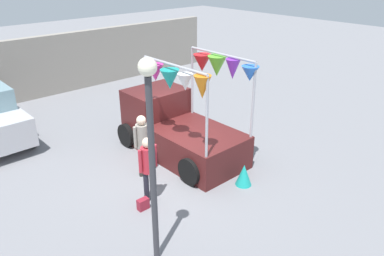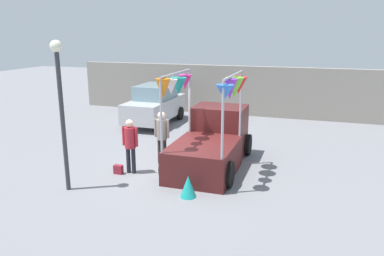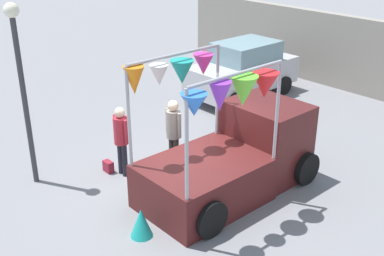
{
  "view_description": "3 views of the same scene",
  "coord_description": "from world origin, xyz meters",
  "px_view_note": "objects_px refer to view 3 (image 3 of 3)",
  "views": [
    {
      "loc": [
        -5.84,
        -7.28,
        5.53
      ],
      "look_at": [
        0.43,
        -0.37,
        1.33
      ],
      "focal_mm": 35.0,
      "sensor_mm": 36.0,
      "label": 1
    },
    {
      "loc": [
        3.95,
        -10.68,
        4.32
      ],
      "look_at": [
        0.39,
        0.11,
        1.39
      ],
      "focal_mm": 35.0,
      "sensor_mm": 36.0,
      "label": 2
    },
    {
      "loc": [
        7.37,
        -6.27,
        5.68
      ],
      "look_at": [
        0.18,
        0.12,
        1.46
      ],
      "focal_mm": 45.0,
      "sensor_mm": 36.0,
      "label": 3
    }
  ],
  "objects_px": {
    "person_customer": "(121,135)",
    "person_vendor": "(173,128)",
    "vendor_truck": "(237,151)",
    "handbag": "(108,166)",
    "parked_car": "(243,69)",
    "folded_kite_bundle_teal": "(141,223)",
    "street_lamp": "(20,72)"
  },
  "relations": [
    {
      "from": "person_vendor",
      "to": "parked_car",
      "type": "bearing_deg",
      "value": 116.08
    },
    {
      "from": "vendor_truck",
      "to": "person_vendor",
      "type": "distance_m",
      "value": 1.69
    },
    {
      "from": "parked_car",
      "to": "street_lamp",
      "type": "xyz_separation_m",
      "value": [
        0.83,
        -7.97,
        1.73
      ]
    },
    {
      "from": "parked_car",
      "to": "person_vendor",
      "type": "distance_m",
      "value": 5.75
    },
    {
      "from": "parked_car",
      "to": "person_customer",
      "type": "xyz_separation_m",
      "value": [
        1.93,
        -6.25,
        0.1
      ]
    },
    {
      "from": "handbag",
      "to": "parked_car",
      "type": "bearing_deg",
      "value": 103.73
    },
    {
      "from": "street_lamp",
      "to": "person_vendor",
      "type": "bearing_deg",
      "value": 58.82
    },
    {
      "from": "parked_car",
      "to": "street_lamp",
      "type": "bearing_deg",
      "value": -84.03
    },
    {
      "from": "vendor_truck",
      "to": "person_customer",
      "type": "bearing_deg",
      "value": -144.53
    },
    {
      "from": "vendor_truck",
      "to": "folded_kite_bundle_teal",
      "type": "distance_m",
      "value": 2.77
    },
    {
      "from": "person_vendor",
      "to": "handbag",
      "type": "relative_size",
      "value": 6.41
    },
    {
      "from": "street_lamp",
      "to": "folded_kite_bundle_teal",
      "type": "xyz_separation_m",
      "value": [
        3.37,
        0.59,
        -2.37
      ]
    },
    {
      "from": "person_customer",
      "to": "person_vendor",
      "type": "xyz_separation_m",
      "value": [
        0.6,
        1.09,
        0.04
      ]
    },
    {
      "from": "vendor_truck",
      "to": "handbag",
      "type": "xyz_separation_m",
      "value": [
        -2.56,
        -1.77,
        -0.78
      ]
    },
    {
      "from": "person_customer",
      "to": "handbag",
      "type": "distance_m",
      "value": 0.99
    },
    {
      "from": "person_vendor",
      "to": "handbag",
      "type": "height_order",
      "value": "person_vendor"
    },
    {
      "from": "parked_car",
      "to": "person_vendor",
      "type": "height_order",
      "value": "parked_car"
    },
    {
      "from": "person_vendor",
      "to": "handbag",
      "type": "bearing_deg",
      "value": -126.47
    },
    {
      "from": "person_customer",
      "to": "folded_kite_bundle_teal",
      "type": "height_order",
      "value": "person_customer"
    },
    {
      "from": "handbag",
      "to": "person_vendor",
      "type": "bearing_deg",
      "value": 53.53
    },
    {
      "from": "parked_car",
      "to": "person_customer",
      "type": "distance_m",
      "value": 6.54
    },
    {
      "from": "person_vendor",
      "to": "folded_kite_bundle_teal",
      "type": "height_order",
      "value": "person_vendor"
    },
    {
      "from": "handbag",
      "to": "folded_kite_bundle_teal",
      "type": "xyz_separation_m",
      "value": [
        2.63,
        -0.92,
        0.16
      ]
    },
    {
      "from": "street_lamp",
      "to": "folded_kite_bundle_teal",
      "type": "relative_size",
      "value": 6.87
    },
    {
      "from": "vendor_truck",
      "to": "person_customer",
      "type": "relative_size",
      "value": 2.36
    },
    {
      "from": "handbag",
      "to": "folded_kite_bundle_teal",
      "type": "relative_size",
      "value": 0.47
    },
    {
      "from": "person_customer",
      "to": "folded_kite_bundle_teal",
      "type": "relative_size",
      "value": 2.88
    },
    {
      "from": "handbag",
      "to": "folded_kite_bundle_teal",
      "type": "distance_m",
      "value": 2.79
    },
    {
      "from": "handbag",
      "to": "vendor_truck",
      "type": "bearing_deg",
      "value": 34.73
    },
    {
      "from": "vendor_truck",
      "to": "handbag",
      "type": "height_order",
      "value": "vendor_truck"
    },
    {
      "from": "handbag",
      "to": "street_lamp",
      "type": "height_order",
      "value": "street_lamp"
    },
    {
      "from": "vendor_truck",
      "to": "folded_kite_bundle_teal",
      "type": "relative_size",
      "value": 6.8
    }
  ]
}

